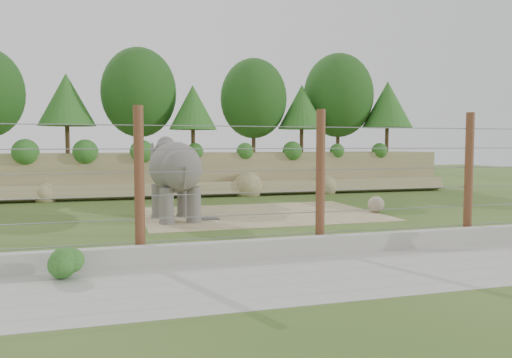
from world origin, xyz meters
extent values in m
plane|color=#395A1F|center=(0.00, 0.00, 0.00)|extent=(90.00, 90.00, 0.00)
cube|color=#867B55|center=(0.00, 13.00, 1.25)|extent=(30.00, 4.00, 2.50)
cube|color=#867B55|center=(0.00, 10.70, 0.35)|extent=(30.00, 1.37, 1.07)
cylinder|color=#3F2B19|center=(-8.00, 12.50, 3.29)|extent=(0.24, 0.24, 1.58)
sphere|color=#194011|center=(-8.00, 12.50, 5.42)|extent=(3.60, 3.60, 3.60)
cylinder|color=#3F2B19|center=(-4.00, 13.00, 3.46)|extent=(0.24, 0.24, 1.92)
sphere|color=#194011|center=(-4.00, 13.00, 6.07)|extent=(4.40, 4.40, 4.40)
cylinder|color=#3F2B19|center=(-1.00, 11.80, 3.20)|extent=(0.24, 0.24, 1.40)
sphere|color=#194011|center=(-1.00, 11.80, 5.10)|extent=(3.20, 3.20, 3.20)
cylinder|color=#3F2B19|center=(3.00, 12.80, 3.41)|extent=(0.24, 0.24, 1.82)
sphere|color=#194011|center=(3.00, 12.80, 5.88)|extent=(4.16, 4.16, 4.16)
cylinder|color=#3F2B19|center=(6.00, 12.20, 3.25)|extent=(0.24, 0.24, 1.50)
sphere|color=#194011|center=(6.00, 12.20, 5.29)|extent=(3.44, 3.44, 3.44)
cylinder|color=#3F2B19|center=(9.00, 13.20, 3.51)|extent=(0.24, 0.24, 2.03)
sphere|color=#194011|center=(9.00, 13.20, 6.27)|extent=(4.64, 4.64, 4.64)
cylinder|color=#3F2B19|center=(12.00, 12.00, 3.32)|extent=(0.24, 0.24, 1.64)
sphere|color=#194011|center=(12.00, 12.00, 5.55)|extent=(3.76, 3.76, 3.76)
cube|color=#907B5A|center=(0.50, 3.00, 0.01)|extent=(10.00, 7.00, 0.02)
cube|color=#262628|center=(-2.06, 2.04, 0.04)|extent=(1.00, 0.60, 0.03)
sphere|color=gray|center=(5.50, 1.96, 0.38)|extent=(0.71, 0.71, 0.71)
cube|color=#A8A69D|center=(0.00, -5.00, 0.25)|extent=(26.00, 0.35, 0.50)
cube|color=#A8A69D|center=(0.00, -7.00, 0.01)|extent=(26.00, 4.00, 0.01)
cylinder|color=#523318|center=(-5.00, -4.50, 2.00)|extent=(0.26, 0.26, 4.00)
cylinder|color=#523318|center=(0.00, -4.50, 2.00)|extent=(0.26, 0.26, 4.00)
cylinder|color=#523318|center=(5.00, -4.50, 2.00)|extent=(0.26, 0.26, 4.00)
cylinder|color=gray|center=(0.00, -4.50, 0.50)|extent=(20.00, 0.02, 0.02)
cylinder|color=gray|center=(0.00, -4.50, 1.10)|extent=(20.00, 0.02, 0.02)
cylinder|color=gray|center=(0.00, -4.50, 1.70)|extent=(20.00, 0.02, 0.02)
cylinder|color=gray|center=(0.00, -4.50, 2.30)|extent=(20.00, 0.02, 0.02)
cylinder|color=gray|center=(0.00, -4.50, 2.90)|extent=(20.00, 0.02, 0.02)
cylinder|color=gray|center=(0.00, -4.50, 3.50)|extent=(20.00, 0.02, 0.02)
sphere|color=#205C1E|center=(-6.77, -5.80, 0.36)|extent=(0.70, 0.70, 0.70)
camera|label=1|loc=(-5.69, -17.49, 3.02)|focal=35.00mm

